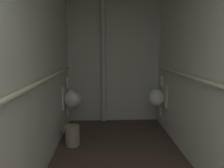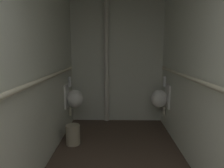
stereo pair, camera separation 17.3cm
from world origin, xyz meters
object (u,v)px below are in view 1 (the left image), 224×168
(urinal_left_mid, at_px, (72,99))
(urinal_right_mid, at_px, (158,97))
(waste_bin, at_px, (72,136))
(standpipe_back_wall, at_px, (103,60))

(urinal_left_mid, bearing_deg, urinal_right_mid, 1.39)
(urinal_right_mid, height_order, waste_bin, urinal_right_mid)
(urinal_left_mid, distance_m, waste_bin, 0.76)
(standpipe_back_wall, bearing_deg, urinal_right_mid, -24.19)
(urinal_left_mid, height_order, urinal_right_mid, same)
(standpipe_back_wall, relative_size, waste_bin, 8.05)
(urinal_left_mid, bearing_deg, waste_bin, -81.42)
(urinal_left_mid, height_order, standpipe_back_wall, standpipe_back_wall)
(urinal_left_mid, height_order, waste_bin, urinal_left_mid)
(urinal_right_mid, bearing_deg, standpipe_back_wall, 155.81)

